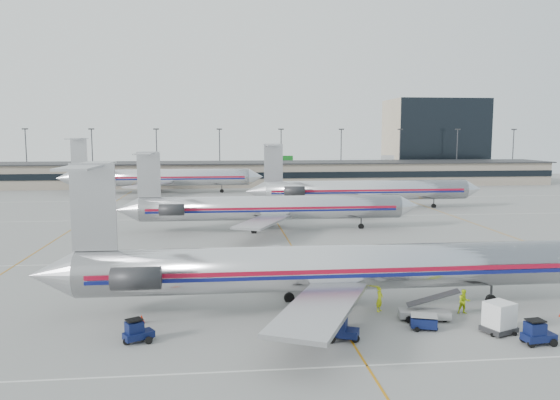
{
  "coord_description": "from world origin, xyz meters",
  "views": [
    {
      "loc": [
        -8.37,
        -48.11,
        13.59
      ],
      "look_at": [
        -0.39,
        26.85,
        4.5
      ],
      "focal_mm": 35.0,
      "sensor_mm": 36.0,
      "label": 1
    }
  ],
  "objects": [
    {
      "name": "ground",
      "position": [
        0.0,
        0.0,
        0.0
      ],
      "size": [
        260.0,
        260.0,
        0.0
      ],
      "primitive_type": "plane",
      "color": "gray",
      "rests_on": "ground"
    },
    {
      "name": "tug_center",
      "position": [
        -0.73,
        -13.89,
        0.81
      ],
      "size": [
        2.45,
        1.89,
        1.79
      ],
      "rotation": [
        0.0,
        0.0,
        -0.41
      ],
      "color": "#0A133C",
      "rests_on": "ground"
    },
    {
      "name": "cart_outer",
      "position": [
        5.58,
        -12.45,
        0.54
      ],
      "size": [
        2.08,
        1.72,
        1.02
      ],
      "rotation": [
        0.0,
        0.0,
        -0.31
      ],
      "color": "#0A133C",
      "rests_on": "ground"
    },
    {
      "name": "terminal",
      "position": [
        0.0,
        97.97,
        3.16
      ],
      "size": [
        162.0,
        17.0,
        6.25
      ],
      "color": "gray",
      "rests_on": "ground"
    },
    {
      "name": "tug_left",
      "position": [
        -14.08,
        -12.8,
        0.71
      ],
      "size": [
        2.14,
        1.81,
        1.56
      ],
      "rotation": [
        0.0,
        0.0,
        0.54
      ],
      "color": "#0A133C",
      "rests_on": "ground"
    },
    {
      "name": "cart_inner",
      "position": [
        -1.15,
        -12.69,
        0.58
      ],
      "size": [
        2.17,
        1.74,
        1.09
      ],
      "rotation": [
        0.0,
        0.0,
        -0.25
      ],
      "color": "#0A133C",
      "rests_on": "ground"
    },
    {
      "name": "jet_third_row",
      "position": [
        17.01,
        48.82,
        3.49
      ],
      "size": [
        44.01,
        27.07,
        12.03
      ],
      "color": "silver",
      "rests_on": "ground"
    },
    {
      "name": "jet_second_row",
      "position": [
        -2.24,
        28.25,
        3.28
      ],
      "size": [
        43.22,
        25.45,
        11.31
      ],
      "color": "silver",
      "rests_on": "ground"
    },
    {
      "name": "light_mast_row",
      "position": [
        0.0,
        112.0,
        8.58
      ],
      "size": [
        163.6,
        0.4,
        15.28
      ],
      "color": "#38383D",
      "rests_on": "ground"
    },
    {
      "name": "cone_left",
      "position": [
        -14.31,
        -9.13,
        0.32
      ],
      "size": [
        0.49,
        0.49,
        0.63
      ],
      "primitive_type": "cone",
      "rotation": [
        0.0,
        0.0,
        0.06
      ],
      "color": "red",
      "rests_on": "ground"
    },
    {
      "name": "jet_back_row",
      "position": [
        -23.19,
        79.85,
        3.74
      ],
      "size": [
        47.16,
        29.01,
        12.9
      ],
      "color": "silver",
      "rests_on": "ground"
    },
    {
      "name": "belt_loader",
      "position": [
        6.4,
        -10.62,
        0.62
      ],
      "size": [
        4.49,
        2.01,
        2.31
      ],
      "rotation": [
        0.0,
        0.0,
        -0.19
      ],
      "color": "gray",
      "rests_on": "ground"
    },
    {
      "name": "apron_markings",
      "position": [
        0.0,
        10.0,
        0.01
      ],
      "size": [
        160.0,
        0.15,
        0.02
      ],
      "primitive_type": "cube",
      "color": "silver",
      "rests_on": "ground"
    },
    {
      "name": "ramp_worker_far",
      "position": [
        9.82,
        -9.59,
        0.95
      ],
      "size": [
        0.96,
        0.77,
        1.9
      ],
      "primitive_type": "imported",
      "rotation": [
        0.0,
        0.0,
        -0.06
      ],
      "color": "#C3E315",
      "rests_on": "ground"
    },
    {
      "name": "uld_container",
      "position": [
        10.46,
        -13.7,
        1.09
      ],
      "size": [
        2.54,
        2.35,
        2.16
      ],
      "rotation": [
        0.0,
        0.0,
        0.39
      ],
      "color": "#2D2D30",
      "rests_on": "ground"
    },
    {
      "name": "ramp_worker_near",
      "position": [
        3.59,
        -8.34,
        0.99
      ],
      "size": [
        0.83,
        0.86,
        1.98
      ],
      "primitive_type": "imported",
      "rotation": [
        0.0,
        0.0,
        0.88
      ],
      "color": "#DAEC16",
      "rests_on": "ground"
    },
    {
      "name": "jet_foreground",
      "position": [
        -1.14,
        -7.47,
        3.37
      ],
      "size": [
        44.39,
        26.14,
        11.62
      ],
      "color": "silver",
      "rests_on": "ground"
    },
    {
      "name": "distant_building",
      "position": [
        62.0,
        128.0,
        12.5
      ],
      "size": [
        30.0,
        20.0,
        25.0
      ],
      "primitive_type": "cube",
      "color": "tan",
      "rests_on": "ground"
    },
    {
      "name": "tug_right",
      "position": [
        11.84,
        -16.0,
        0.76
      ],
      "size": [
        2.17,
        1.26,
        1.68
      ],
      "rotation": [
        0.0,
        0.0,
        0.12
      ],
      "color": "#0A133C",
      "rests_on": "ground"
    }
  ]
}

